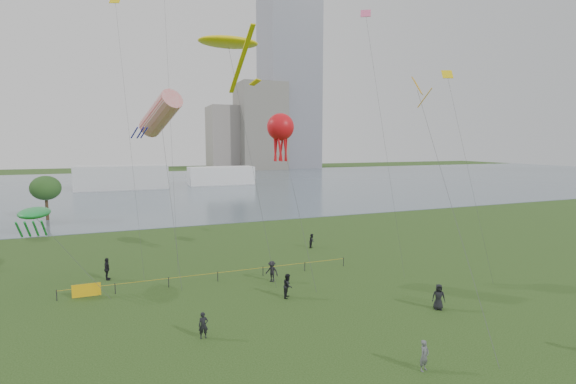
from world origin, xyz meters
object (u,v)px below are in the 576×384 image
object	(u,v)px
fence	(141,284)
kite_flyer	(424,356)
kite_stingray	(229,43)
kite_octopus	(281,128)

from	to	relation	value
fence	kite_flyer	world-z (taller)	kite_flyer
kite_stingray	kite_flyer	bearing A→B (deg)	-61.53
kite_flyer	kite_stingray	size ratio (longest dim) A/B	0.08
fence	kite_octopus	world-z (taller)	kite_octopus
kite_flyer	fence	bearing A→B (deg)	108.27
kite_stingray	kite_octopus	size ratio (longest dim) A/B	1.48
kite_stingray	fence	bearing A→B (deg)	-142.71
fence	kite_flyer	size ratio (longest dim) A/B	14.95
fence	kite_stingray	world-z (taller)	kite_stingray
fence	kite_stingray	size ratio (longest dim) A/B	1.16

